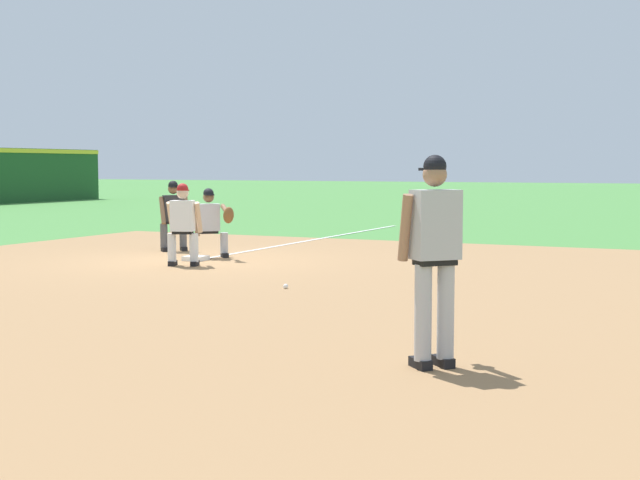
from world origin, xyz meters
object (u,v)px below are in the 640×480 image
at_px(first_base_bag, 196,258).
at_px(umpire, 173,213).
at_px(baseball, 286,286).
at_px(first_baseman, 210,220).
at_px(pitcher, 435,247).
at_px(baserunner, 183,221).

height_order(first_base_bag, umpire, umpire).
xyz_separation_m(baseball, first_baseman, (3.18, 3.26, 0.69)).
xyz_separation_m(first_base_bag, first_baseman, (0.50, -0.01, 0.69)).
distance_m(pitcher, umpire, 11.40).
bearing_deg(umpire, first_base_bag, -133.89).
distance_m(first_base_bag, first_baseman, 0.85).
relative_size(first_baseman, baserunner, 0.92).
height_order(first_base_bag, baserunner, baserunner).
bearing_deg(baseball, baserunner, 58.47).
bearing_deg(first_baseman, umpire, 58.84).
height_order(first_base_bag, pitcher, pitcher).
bearing_deg(umpire, pitcher, -134.17).
bearing_deg(baserunner, pitcher, -131.56).
bearing_deg(baseball, first_base_bag, 50.71).
height_order(baseball, first_baseman, first_baseman).
distance_m(first_base_bag, baseball, 4.23).
height_order(pitcher, first_baseman, pitcher).
relative_size(pitcher, first_baseman, 1.39).
bearing_deg(pitcher, umpire, 45.83).
xyz_separation_m(first_base_bag, baseball, (-2.68, -3.27, -0.01)).
bearing_deg(pitcher, first_baseman, 43.60).
bearing_deg(first_baseman, first_base_bag, 178.30).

